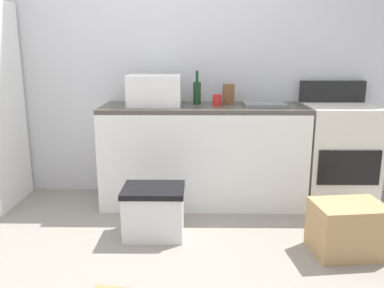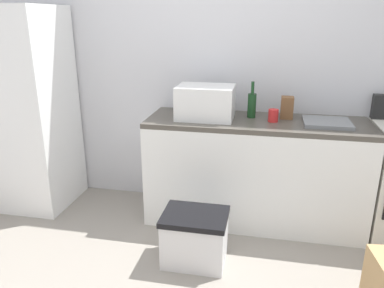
# 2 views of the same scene
# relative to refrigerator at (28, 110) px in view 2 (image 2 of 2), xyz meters

# --- Properties ---
(wall_back) EXTENTS (5.00, 0.10, 2.60)m
(wall_back) POSITION_rel_refrigerator_xyz_m (1.75, 0.40, 0.40)
(wall_back) COLOR silver
(wall_back) RESTS_ON ground_plane
(kitchen_counter) EXTENTS (1.80, 0.60, 0.90)m
(kitchen_counter) POSITION_rel_refrigerator_xyz_m (2.05, 0.05, -0.45)
(kitchen_counter) COLOR white
(kitchen_counter) RESTS_ON ground_plane
(refrigerator) EXTENTS (0.68, 0.66, 1.80)m
(refrigerator) POSITION_rel_refrigerator_xyz_m (0.00, 0.00, 0.00)
(refrigerator) COLOR white
(refrigerator) RESTS_ON ground_plane
(microwave) EXTENTS (0.46, 0.34, 0.27)m
(microwave) POSITION_rel_refrigerator_xyz_m (1.62, 0.03, 0.14)
(microwave) COLOR white
(microwave) RESTS_ON kitchen_counter
(sink_basin) EXTENTS (0.36, 0.32, 0.03)m
(sink_basin) POSITION_rel_refrigerator_xyz_m (2.59, 0.03, 0.02)
(sink_basin) COLOR slate
(sink_basin) RESTS_ON kitchen_counter
(wine_bottle) EXTENTS (0.07, 0.07, 0.30)m
(wine_bottle) POSITION_rel_refrigerator_xyz_m (2.00, 0.14, 0.11)
(wine_bottle) COLOR #193F1E
(wine_bottle) RESTS_ON kitchen_counter
(coffee_mug) EXTENTS (0.08, 0.08, 0.10)m
(coffee_mug) POSITION_rel_refrigerator_xyz_m (2.17, 0.03, 0.05)
(coffee_mug) COLOR red
(coffee_mug) RESTS_ON kitchen_counter
(knife_block) EXTENTS (0.10, 0.10, 0.18)m
(knife_block) POSITION_rel_refrigerator_xyz_m (2.28, 0.16, 0.09)
(knife_block) COLOR brown
(knife_block) RESTS_ON kitchen_counter
(storage_bin) EXTENTS (0.46, 0.36, 0.38)m
(storage_bin) POSITION_rel_refrigerator_xyz_m (1.67, -0.65, -0.71)
(storage_bin) COLOR silver
(storage_bin) RESTS_ON ground_plane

